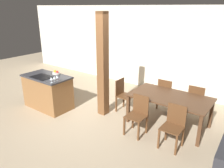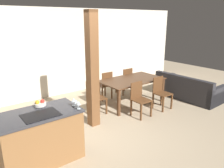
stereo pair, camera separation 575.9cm
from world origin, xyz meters
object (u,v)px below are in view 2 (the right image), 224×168
(dining_chair_far_left, at_px, (105,85))
(dining_chair_far_right, at_px, (125,80))
(dining_chair_head_end, at_px, (94,98))
(wine_glass_near, at_px, (78,103))
(couch, at_px, (188,90))
(dining_chair_near_right, at_px, (161,92))
(timber_post, at_px, (92,71))
(dining_table, at_px, (132,82))
(wine_glass_far, at_px, (73,100))
(kitchen_island, at_px, (41,137))
(fruit_bowl, at_px, (40,104))
(wine_glass_middle, at_px, (76,102))
(dining_chair_near_left, at_px, (139,98))

(dining_chair_far_left, bearing_deg, dining_chair_far_right, -180.00)
(dining_chair_head_end, bearing_deg, wine_glass_near, 138.90)
(dining_chair_far_left, height_order, couch, dining_chair_far_left)
(dining_chair_near_right, bearing_deg, timber_post, 171.80)
(dining_chair_near_right, bearing_deg, dining_table, 118.63)
(dining_table, height_order, dining_chair_far_right, dining_chair_far_right)
(dining_chair_head_end, bearing_deg, wine_glass_far, 134.93)
(kitchen_island, relative_size, wine_glass_far, 9.34)
(fruit_bowl, height_order, dining_chair_far_left, fruit_bowl)
(wine_glass_far, height_order, dining_chair_head_end, wine_glass_far)
(wine_glass_middle, relative_size, wine_glass_far, 1.00)
(wine_glass_far, height_order, timber_post, timber_post)
(fruit_bowl, relative_size, couch, 0.11)
(wine_glass_middle, distance_m, dining_chair_far_left, 2.93)
(fruit_bowl, distance_m, timber_post, 1.42)
(kitchen_island, xyz_separation_m, dining_chair_head_end, (1.78, 1.06, -0.00))
(kitchen_island, height_order, dining_chair_far_right, kitchen_island)
(couch, height_order, timber_post, timber_post)
(wine_glass_middle, height_order, dining_chair_near_left, wine_glass_middle)
(timber_post, bearing_deg, wine_glass_middle, -136.54)
(dining_chair_far_left, bearing_deg, fruit_bowl, 31.90)
(dining_chair_near_right, height_order, couch, dining_chair_near_right)
(fruit_bowl, distance_m, dining_table, 3.05)
(kitchen_island, relative_size, wine_glass_near, 9.34)
(couch, relative_size, timber_post, 0.76)
(wine_glass_middle, height_order, timber_post, timber_post)
(dining_chair_near_right, xyz_separation_m, couch, (1.30, 0.02, -0.20))
(wine_glass_middle, bearing_deg, fruit_bowl, 136.28)
(dining_table, height_order, dining_chair_far_left, dining_chair_far_left)
(dining_chair_near_left, height_order, couch, dining_chair_near_left)
(dining_chair_head_end, bearing_deg, timber_post, 144.55)
(fruit_bowl, height_order, dining_chair_far_right, fruit_bowl)
(wine_glass_far, bearing_deg, wine_glass_near, -90.00)
(wine_glass_near, relative_size, dining_chair_far_right, 0.17)
(wine_glass_middle, height_order, dining_chair_far_left, wine_glass_middle)
(fruit_bowl, relative_size, wine_glass_near, 1.44)
(dining_chair_head_end, distance_m, couch, 3.07)
(wine_glass_middle, distance_m, dining_chair_near_right, 2.96)
(couch, bearing_deg, dining_chair_far_left, 53.67)
(dining_chair_near_right, bearing_deg, dining_chair_near_left, 180.00)
(wine_glass_near, xyz_separation_m, dining_chair_near_right, (2.86, 0.62, -0.57))
(fruit_bowl, xyz_separation_m, wine_glass_middle, (0.47, -0.45, 0.07))
(wine_glass_far, distance_m, dining_chair_head_end, 1.77)
(dining_chair_near_right, height_order, dining_chair_far_left, same)
(kitchen_island, distance_m, dining_table, 3.23)
(fruit_bowl, distance_m, couch, 4.68)
(fruit_bowl, bearing_deg, couch, 1.30)
(fruit_bowl, height_order, timber_post, timber_post)
(wine_glass_far, bearing_deg, dining_table, 25.72)
(dining_chair_near_left, bearing_deg, dining_chair_near_right, 0.00)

